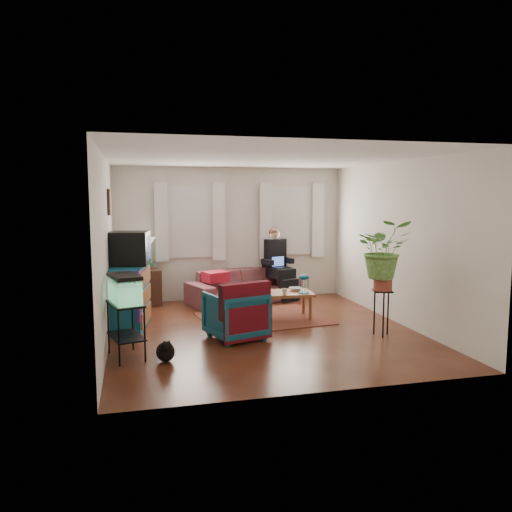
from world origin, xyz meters
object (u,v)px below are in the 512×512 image
object	(u,v)px
sofa	(244,281)
armchair	(236,312)
plant_stand	(382,313)
dresser	(128,297)
side_table	(147,287)
coffee_table	(279,305)
aquarium_stand	(126,331)

from	to	relation	value
sofa	armchair	xyz separation A→B (m)	(-0.65, -2.37, -0.04)
armchair	plant_stand	size ratio (longest dim) A/B	1.12
dresser	side_table	bearing A→B (deg)	87.69
sofa	coffee_table	distance (m)	1.45
coffee_table	armchair	bearing A→B (deg)	-129.48
dresser	sofa	bearing A→B (deg)	42.19
dresser	aquarium_stand	distance (m)	1.53
armchair	coffee_table	distance (m)	1.36
dresser	plant_stand	xyz separation A→B (m)	(3.62, -1.37, -0.15)
sofa	aquarium_stand	size ratio (longest dim) A/B	3.05
coffee_table	sofa	bearing A→B (deg)	106.63
side_table	coffee_table	world-z (taller)	side_table
aquarium_stand	armchair	bearing A→B (deg)	4.18
aquarium_stand	plant_stand	world-z (taller)	aquarium_stand
dresser	plant_stand	bearing A→B (deg)	-11.07
side_table	armchair	distance (m)	2.85
side_table	aquarium_stand	xyz separation A→B (m)	(-0.35, -3.13, 0.02)
plant_stand	side_table	bearing A→B (deg)	137.79
side_table	aquarium_stand	size ratio (longest dim) A/B	0.95
coffee_table	plant_stand	size ratio (longest dim) A/B	1.61
dresser	coffee_table	size ratio (longest dim) A/B	0.99
dresser	armchair	distance (m)	1.81
aquarium_stand	plant_stand	distance (m)	3.63
aquarium_stand	dresser	bearing A→B (deg)	74.59
armchair	coffee_table	bearing A→B (deg)	-151.96
side_table	sofa	bearing A→B (deg)	-7.13
armchair	plant_stand	world-z (taller)	armchair
sofa	plant_stand	distance (m)	3.11
sofa	side_table	bearing A→B (deg)	153.74
sofa	plant_stand	world-z (taller)	sofa
sofa	side_table	size ratio (longest dim) A/B	3.21
plant_stand	aquarium_stand	bearing A→B (deg)	-177.61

